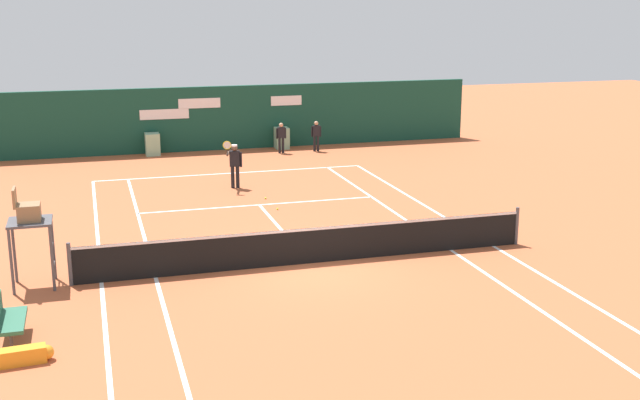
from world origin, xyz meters
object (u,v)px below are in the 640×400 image
object	(u,v)px
ball_kid_right_post	(281,136)
tennis_ball_near_service_line	(233,235)
tennis_ball_mid_court	(266,198)
tennis_ball_by_sideline	(277,209)
umpire_chair	(29,220)
player_on_baseline	(235,162)
ball_kid_centre_post	(316,134)
equipment_bag	(25,355)
player_bench	(7,317)

from	to	relation	value
ball_kid_right_post	tennis_ball_near_service_line	distance (m)	13.13
tennis_ball_mid_court	tennis_ball_by_sideline	xyz separation A→B (m)	(0.05, -1.55, 0.00)
umpire_chair	tennis_ball_near_service_line	size ratio (longest dim) A/B	35.91
umpire_chair	tennis_ball_mid_court	xyz separation A→B (m)	(7.22, 6.96, -1.61)
umpire_chair	player_on_baseline	distance (m)	11.07
player_on_baseline	tennis_ball_by_sideline	distance (m)	3.71
ball_kid_centre_post	tennis_ball_by_sideline	size ratio (longest dim) A/B	20.29
equipment_bag	tennis_ball_by_sideline	size ratio (longest dim) A/B	16.14
tennis_ball_mid_court	ball_kid_centre_post	bearing A→B (deg)	62.95
umpire_chair	tennis_ball_near_service_line	xyz separation A→B (m)	(5.34, 2.82, -1.61)
player_bench	tennis_ball_mid_court	xyz separation A→B (m)	(7.56, 10.17, -0.48)
player_on_baseline	ball_kid_centre_post	bearing A→B (deg)	-114.44
player_bench	tennis_ball_by_sideline	distance (m)	11.51
player_on_baseline	ball_kid_centre_post	distance (m)	7.92
umpire_chair	equipment_bag	world-z (taller)	umpire_chair
umpire_chair	player_bench	size ratio (longest dim) A/B	1.76
tennis_ball_near_service_line	equipment_bag	bearing A→B (deg)	-126.26
ball_kid_centre_post	ball_kid_right_post	xyz separation A→B (m)	(-1.63, 0.00, -0.01)
ball_kid_right_post	tennis_ball_near_service_line	world-z (taller)	ball_kid_right_post
ball_kid_centre_post	umpire_chair	bearing A→B (deg)	60.86
ball_kid_right_post	tennis_ball_mid_court	size ratio (longest dim) A/B	20.13
ball_kid_centre_post	tennis_ball_by_sideline	distance (m)	10.61
player_bench	equipment_bag	bearing A→B (deg)	18.11
player_on_baseline	tennis_ball_by_sideline	bearing A→B (deg)	115.75
tennis_ball_mid_court	tennis_ball_near_service_line	world-z (taller)	same
ball_kid_centre_post	tennis_ball_mid_court	world-z (taller)	ball_kid_centre_post
umpire_chair	ball_kid_right_post	bearing A→B (deg)	147.19
umpire_chair	ball_kid_centre_post	distance (m)	18.98
umpire_chair	tennis_ball_mid_court	size ratio (longest dim) A/B	35.91
player_on_baseline	tennis_ball_by_sideline	size ratio (longest dim) A/B	27.00
equipment_bag	ball_kid_centre_post	distance (m)	22.62
tennis_ball_near_service_line	tennis_ball_mid_court	bearing A→B (deg)	65.61
tennis_ball_mid_court	umpire_chair	bearing A→B (deg)	-136.04
umpire_chair	player_bench	xyz separation A→B (m)	(-0.34, -3.21, -1.14)
umpire_chair	ball_kid_centre_post	world-z (taller)	umpire_chair
umpire_chair	ball_kid_centre_post	bearing A→B (deg)	143.04
umpire_chair	ball_kid_right_post	distance (m)	18.05
ball_kid_centre_post	tennis_ball_near_service_line	distance (m)	13.77
equipment_bag	ball_kid_centre_post	xyz separation A→B (m)	(11.35, 19.55, 0.63)
ball_kid_centre_post	tennis_ball_by_sideline	xyz separation A→B (m)	(-4.13, -9.74, -0.76)
player_bench	tennis_ball_mid_court	distance (m)	12.68
umpire_chair	tennis_ball_by_sideline	xyz separation A→B (m)	(7.27, 5.41, -1.61)
tennis_ball_mid_court	tennis_ball_near_service_line	bearing A→B (deg)	-114.39
equipment_bag	tennis_ball_by_sideline	world-z (taller)	equipment_bag
equipment_bag	ball_kid_right_post	bearing A→B (deg)	63.56
ball_kid_right_post	tennis_ball_by_sideline	world-z (taller)	ball_kid_right_post
player_bench	player_on_baseline	xyz separation A→B (m)	(6.86, 12.13, 0.46)
tennis_ball_by_sideline	tennis_ball_near_service_line	bearing A→B (deg)	-126.66
umpire_chair	ball_kid_centre_post	xyz separation A→B (m)	(11.40, 15.16, -0.85)
player_on_baseline	player_bench	bearing A→B (deg)	74.15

